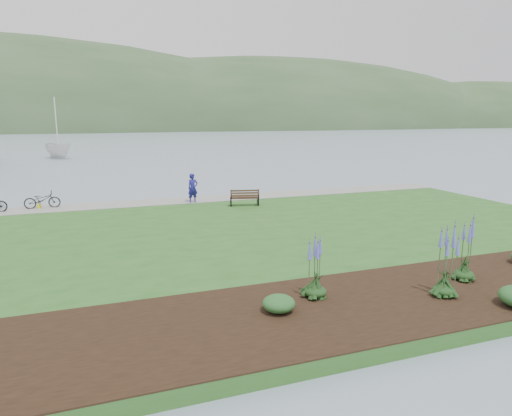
{
  "coord_description": "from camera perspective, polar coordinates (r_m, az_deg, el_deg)",
  "views": [
    {
      "loc": [
        -5.34,
        -19.57,
        5.3
      ],
      "look_at": [
        1.49,
        -0.89,
        1.3
      ],
      "focal_mm": 32.0,
      "sensor_mm": 36.0,
      "label": 1
    }
  ],
  "objects": [
    {
      "name": "ground",
      "position": [
        20.97,
        -4.67,
        -3.31
      ],
      "size": [
        600.0,
        600.0,
        0.0
      ],
      "primitive_type": "plane",
      "color": "gray",
      "rests_on": "ground"
    },
    {
      "name": "lawn",
      "position": [
        19.06,
        -3.06,
        -4.17
      ],
      "size": [
        34.0,
        20.0,
        0.4
      ],
      "primitive_type": "cube",
      "color": "#25551E",
      "rests_on": "ground"
    },
    {
      "name": "shoreline_path",
      "position": [
        27.44,
        -8.54,
        0.99
      ],
      "size": [
        34.0,
        2.2,
        0.03
      ],
      "primitive_type": "cube",
      "color": "gray",
      "rests_on": "lawn"
    },
    {
      "name": "garden_bed",
      "position": [
        13.74,
        19.33,
        -10.11
      ],
      "size": [
        24.0,
        4.4,
        0.04
      ],
      "primitive_type": "cube",
      "color": "black",
      "rests_on": "lawn"
    },
    {
      "name": "far_hillside",
      "position": [
        191.33,
        -12.64,
        9.52
      ],
      "size": [
        580.0,
        80.0,
        38.0
      ],
      "primitive_type": null,
      "color": "#2F4C2A",
      "rests_on": "ground"
    },
    {
      "name": "park_bench",
      "position": [
        25.38,
        -1.44,
        1.35
      ],
      "size": [
        1.68,
        0.98,
        0.98
      ],
      "rotation": [
        0.0,
        0.0,
        -0.23
      ],
      "color": "#301E12",
      "rests_on": "lawn"
    },
    {
      "name": "person",
      "position": [
        26.47,
        -7.91,
        2.78
      ],
      "size": [
        0.82,
        0.66,
        1.99
      ],
      "primitive_type": "imported",
      "rotation": [
        0.0,
        0.0,
        0.24
      ],
      "color": "navy",
      "rests_on": "lawn"
    },
    {
      "name": "bicycle_a",
      "position": [
        27.25,
        -25.17,
        0.95
      ],
      "size": [
        0.65,
        1.83,
        0.96
      ],
      "primitive_type": "imported",
      "rotation": [
        0.0,
        0.0,
        1.58
      ],
      "color": "black",
      "rests_on": "lawn"
    },
    {
      "name": "sailboat",
      "position": [
        64.09,
        -23.38,
        5.7
      ],
      "size": [
        12.67,
        12.74,
        24.54
      ],
      "primitive_type": "imported",
      "rotation": [
        0.0,
        0.0,
        0.49
      ],
      "color": "silver",
      "rests_on": "ground"
    },
    {
      "name": "pannier",
      "position": [
        27.33,
        -25.47,
        0.21
      ],
      "size": [
        0.19,
        0.27,
        0.27
      ],
      "primitive_type": "cube",
      "rotation": [
        0.0,
        0.0,
        -0.1
      ],
      "color": "#C1C817",
      "rests_on": "lawn"
    },
    {
      "name": "echium_0",
      "position": [
        13.54,
        22.69,
        -6.24
      ],
      "size": [
        0.62,
        0.62,
        2.26
      ],
      "color": "#133312",
      "rests_on": "garden_bed"
    },
    {
      "name": "echium_1",
      "position": [
        15.11,
        24.74,
        -5.12
      ],
      "size": [
        0.62,
        0.62,
        2.22
      ],
      "color": "#133312",
      "rests_on": "garden_bed"
    },
    {
      "name": "echium_4",
      "position": [
        12.56,
        7.52,
        -7.38
      ],
      "size": [
        0.62,
        0.62,
        2.09
      ],
      "color": "#133312",
      "rests_on": "garden_bed"
    },
    {
      "name": "shrub_0",
      "position": [
        11.81,
        2.86,
        -11.83
      ],
      "size": [
        0.85,
        0.85,
        0.42
      ],
      "primitive_type": "ellipsoid",
      "color": "#1E4C21",
      "rests_on": "garden_bed"
    }
  ]
}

